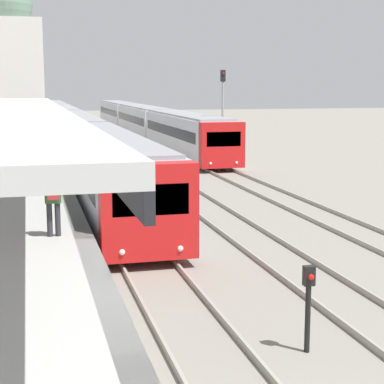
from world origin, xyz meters
name	(u,v)px	position (x,y,z in m)	size (l,w,h in m)	color
person_on_platform	(53,198)	(-2.44, 10.79, 2.02)	(0.40, 0.40, 1.66)	#2D2D33
train_near	(67,127)	(0.00, 45.15, 1.63)	(2.57, 69.11, 2.92)	red
train_far	(144,120)	(7.39, 53.12, 1.62)	(2.51, 49.80, 2.91)	red
signal_post_near	(308,299)	(1.77, 4.86, 1.01)	(0.20, 0.21, 1.61)	black
signal_mast_far	(223,106)	(8.73, 32.80, 3.54)	(0.28, 0.29, 5.72)	gray
distant_domed_building	(9,66)	(-4.33, 52.48, 6.42)	(5.70, 5.70, 13.67)	silver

